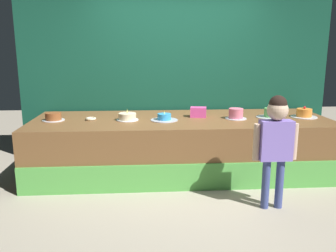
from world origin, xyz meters
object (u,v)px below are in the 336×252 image
cake_far_right (304,113)px  cake_center_right (236,114)px  child_figure (276,137)px  cake_left (127,117)px  cake_center_left (164,118)px  cake_far_left (53,117)px  donut (91,119)px  cake_right (270,114)px  pink_box (198,112)px

cake_far_right → cake_center_right: bearing=-177.1°
child_figure → cake_far_right: child_figure is taller
cake_left → cake_center_left: 0.49m
cake_center_right → cake_far_left: bearing=178.7°
child_figure → cake_far_right: bearing=54.3°
donut → cake_far_right: bearing=-0.1°
cake_left → cake_right: (1.93, 0.05, 0.01)m
cake_far_left → cake_right: cake_right is taller
donut → cake_center_right: cake_center_right is taller
child_figure → cake_center_left: (-1.09, 1.09, 0.00)m
cake_center_right → cake_right: 0.49m
cake_center_left → cake_center_right: 0.97m
cake_left → cake_far_right: (2.42, 0.04, 0.01)m
child_figure → pink_box: 1.43m
cake_left → cake_center_right: (1.45, -0.01, 0.02)m
pink_box → cake_far_left: bearing=-176.7°
donut → cake_center_right: bearing=-1.6°
cake_far_left → cake_center_left: (1.45, -0.09, -0.01)m
cake_left → child_figure: bearing=-36.0°
cake_left → cake_far_left: bearing=177.3°
pink_box → cake_far_right: (1.45, -0.12, -0.02)m
child_figure → cake_far_left: bearing=154.9°
child_figure → cake_far_right: size_ratio=3.43×
cake_far_right → cake_far_left: bearing=179.9°
cake_left → cake_far_right: 2.42m
pink_box → cake_center_right: (0.48, -0.17, -0.00)m
child_figure → cake_left: child_figure is taller
cake_left → cake_center_right: size_ratio=1.02×
cake_far_right → cake_left: bearing=-179.0°
cake_left → cake_center_right: cake_left is taller
cake_center_right → cake_right: cake_right is taller
pink_box → cake_center_right: bearing=-18.9°
cake_far_left → donut: bearing=0.1°
pink_box → cake_center_left: (-0.48, -0.21, -0.03)m
cake_left → donut: bearing=174.4°
pink_box → cake_right: 0.97m
child_figure → cake_right: 1.24m
pink_box → cake_left: (-0.97, -0.16, -0.02)m
cake_left → cake_center_right: bearing=-0.3°
pink_box → cake_left: 0.98m
pink_box → cake_far_left: 1.94m
donut → cake_far_right: size_ratio=0.39×
cake_center_left → cake_far_right: cake_far_right is taller
cake_far_left → cake_center_left: cake_center_left is taller
pink_box → donut: bearing=-175.7°
cake_center_left → cake_center_right: (0.97, 0.04, 0.03)m
donut → child_figure: bearing=-30.0°
child_figure → cake_left: size_ratio=4.18×
cake_center_right → pink_box: bearing=161.1°
cake_left → pink_box: bearing=9.2°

